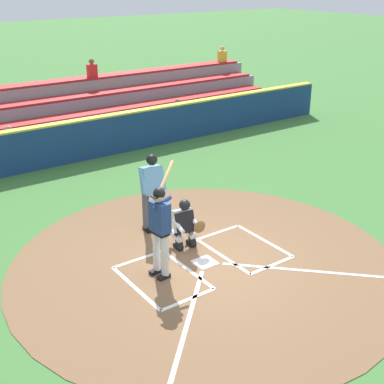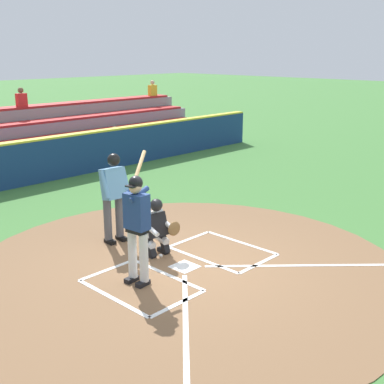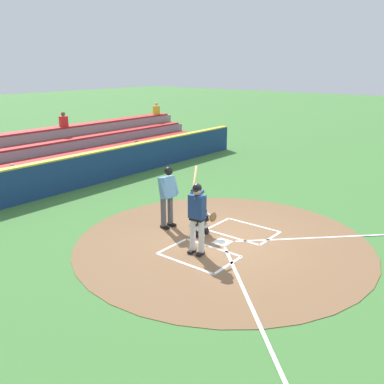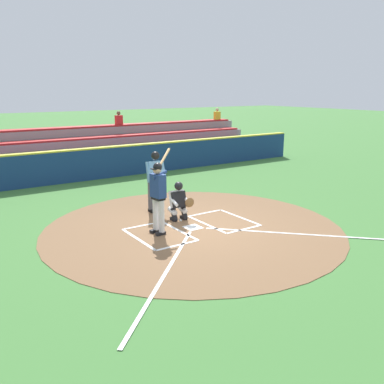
{
  "view_description": "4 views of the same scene",
  "coord_description": "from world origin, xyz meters",
  "px_view_note": "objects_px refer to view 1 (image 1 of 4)",
  "views": [
    {
      "loc": [
        5.71,
        7.55,
        5.54
      ],
      "look_at": [
        -0.29,
        -0.86,
        1.22
      ],
      "focal_mm": 49.32,
      "sensor_mm": 36.0,
      "label": 1
    },
    {
      "loc": [
        5.97,
        5.89,
        3.79
      ],
      "look_at": [
        -0.51,
        -0.3,
        1.26
      ],
      "focal_mm": 46.87,
      "sensor_mm": 36.0,
      "label": 2
    },
    {
      "loc": [
        8.89,
        6.04,
        4.69
      ],
      "look_at": [
        -0.01,
        -1.07,
        1.24
      ],
      "focal_mm": 39.82,
      "sensor_mm": 36.0,
      "label": 3
    },
    {
      "loc": [
        6.02,
        8.9,
        3.67
      ],
      "look_at": [
        -0.16,
        -0.27,
        0.92
      ],
      "focal_mm": 39.1,
      "sensor_mm": 36.0,
      "label": 4
    }
  ],
  "objects_px": {
    "plate_umpire": "(152,187)",
    "baseball": "(187,249)",
    "batter": "(160,225)",
    "catcher": "(185,223)"
  },
  "relations": [
    {
      "from": "plate_umpire",
      "to": "baseball",
      "type": "relative_size",
      "value": 25.2
    },
    {
      "from": "plate_umpire",
      "to": "baseball",
      "type": "distance_m",
      "value": 1.64
    },
    {
      "from": "batter",
      "to": "plate_umpire",
      "type": "height_order",
      "value": "batter"
    },
    {
      "from": "batter",
      "to": "plate_umpire",
      "type": "relative_size",
      "value": 1.14
    },
    {
      "from": "batter",
      "to": "catcher",
      "type": "xyz_separation_m",
      "value": [
        -1.04,
        -0.68,
        -0.51
      ]
    },
    {
      "from": "catcher",
      "to": "batter",
      "type": "bearing_deg",
      "value": 32.98
    },
    {
      "from": "catcher",
      "to": "baseball",
      "type": "bearing_deg",
      "value": 73.91
    },
    {
      "from": "catcher",
      "to": "baseball",
      "type": "relative_size",
      "value": 15.27
    },
    {
      "from": "catcher",
      "to": "plate_umpire",
      "type": "xyz_separation_m",
      "value": [
        0.14,
        -1.11,
        0.49
      ]
    },
    {
      "from": "baseball",
      "to": "catcher",
      "type": "bearing_deg",
      "value": -106.09
    }
  ]
}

